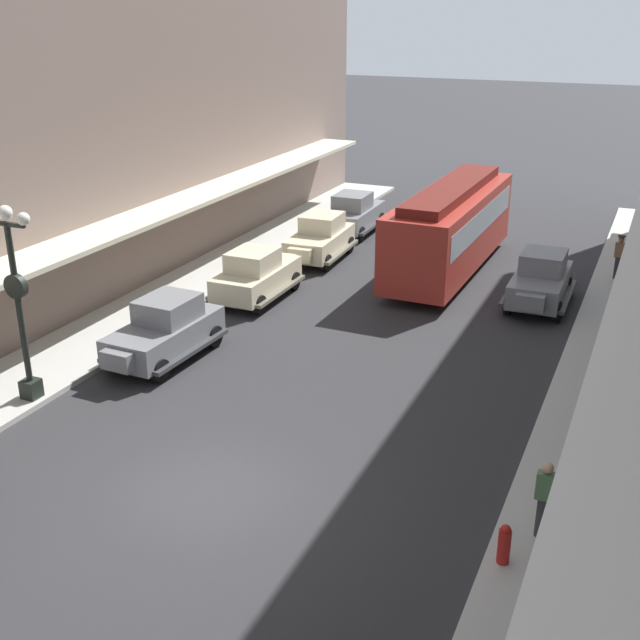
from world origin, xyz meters
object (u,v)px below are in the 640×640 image
at_px(pedestrian_3, 619,257).
at_px(parked_car_1, 165,328).
at_px(parked_car_2, 256,274).
at_px(parked_car_4, 541,278).
at_px(lamp_post_with_clock, 17,296).
at_px(streetcar, 450,225).
at_px(fire_hydrant, 504,544).
at_px(pedestrian_2, 544,499).
at_px(parked_car_3, 354,212).
at_px(parked_car_0, 320,237).

bearing_deg(pedestrian_3, parked_car_1, -132.55).
distance_m(parked_car_2, parked_car_4, 9.92).
bearing_deg(lamp_post_with_clock, pedestrian_3, 51.18).
distance_m(streetcar, fire_hydrant, 17.73).
distance_m(fire_hydrant, pedestrian_2, 1.28).
distance_m(parked_car_1, parked_car_4, 13.02).
height_order(parked_car_3, parked_car_4, same).
bearing_deg(fire_hydrant, parked_car_0, 123.75).
distance_m(parked_car_2, pedestrian_3, 13.54).
xyz_separation_m(fire_hydrant, pedestrian_3, (0.49, 18.13, 0.45)).
bearing_deg(parked_car_1, streetcar, 64.10).
height_order(parked_car_1, pedestrian_3, parked_car_1).
xyz_separation_m(lamp_post_with_clock, pedestrian_3, (13.24, 16.46, -1.97)).
bearing_deg(parked_car_3, fire_hydrant, -61.69).
bearing_deg(streetcar, parked_car_2, -133.71).
height_order(parked_car_1, parked_car_3, same).
bearing_deg(fire_hydrant, lamp_post_with_clock, 172.53).
bearing_deg(pedestrian_3, streetcar, -167.38).
bearing_deg(pedestrian_2, parked_car_0, 126.84).
distance_m(lamp_post_with_clock, pedestrian_3, 21.22).
height_order(parked_car_0, streetcar, streetcar).
relative_size(parked_car_4, streetcar, 0.44).
xyz_separation_m(parked_car_0, lamp_post_with_clock, (-1.85, -14.65, 2.04)).
bearing_deg(parked_car_0, parked_car_1, -91.10).
height_order(parked_car_3, streetcar, streetcar).
relative_size(parked_car_0, streetcar, 0.45).
height_order(parked_car_1, lamp_post_with_clock, lamp_post_with_clock).
distance_m(parked_car_0, parked_car_2, 5.24).
height_order(parked_car_1, parked_car_2, same).
relative_size(parked_car_3, fire_hydrant, 5.23).
height_order(lamp_post_with_clock, pedestrian_2, lamp_post_with_clock).
bearing_deg(parked_car_1, lamp_post_with_clock, -113.23).
xyz_separation_m(parked_car_0, pedestrian_2, (11.40, -15.22, 0.05)).
xyz_separation_m(parked_car_3, lamp_post_with_clock, (-1.60, -19.03, 2.04)).
relative_size(lamp_post_with_clock, pedestrian_3, 3.09).
distance_m(parked_car_0, lamp_post_with_clock, 14.91).
xyz_separation_m(parked_car_1, lamp_post_with_clock, (-1.64, -3.82, 2.04)).
height_order(parked_car_4, streetcar, streetcar).
bearing_deg(parked_car_1, pedestrian_3, 47.45).
distance_m(pedestrian_2, pedestrian_3, 17.03).
bearing_deg(parked_car_4, pedestrian_3, 57.33).
xyz_separation_m(parked_car_1, parked_car_2, (0.05, 5.59, 0.00)).
xyz_separation_m(parked_car_1, pedestrian_2, (11.61, -4.39, 0.05)).
distance_m(streetcar, lamp_post_with_clock, 16.71).
relative_size(parked_car_3, parked_car_4, 1.00).
xyz_separation_m(parked_car_3, parked_car_4, (9.37, -6.12, 0.00)).
xyz_separation_m(fire_hydrant, pedestrian_2, (0.50, 1.10, 0.43)).
distance_m(parked_car_1, fire_hydrant, 12.40).
bearing_deg(parked_car_0, pedestrian_3, 9.03).
bearing_deg(parked_car_3, pedestrian_2, -59.27).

